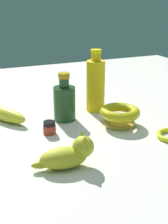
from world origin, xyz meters
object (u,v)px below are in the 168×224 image
object	(u,v)px
bottle_tall	(96,85)
cat_figurine	(69,154)
nail_polish_jar	(49,128)
bottle_short	(64,102)
bowl	(120,114)
banana	(5,114)

from	to	relation	value
bottle_tall	cat_figurine	world-z (taller)	bottle_tall
bottle_tall	nail_polish_jar	xyz separation A→B (m)	(-0.22, -0.13, -0.08)
cat_figurine	bottle_short	world-z (taller)	bottle_short
bowl	bottle_tall	bearing A→B (deg)	94.51
bottle_short	bowl	bearing A→B (deg)	-38.12
bottle_tall	bottle_short	world-z (taller)	bottle_tall
bowl	cat_figurine	size ratio (longest dim) A/B	0.83
nail_polish_jar	cat_figurine	distance (m)	0.21
nail_polish_jar	bottle_short	size ratio (longest dim) A/B	0.24
banana	bottle_short	bearing A→B (deg)	39.51
cat_figurine	bottle_short	distance (m)	0.32
bottle_tall	cat_figurine	xyz separation A→B (m)	(-0.24, -0.34, -0.06)
banana	bowl	world-z (taller)	bowl
bottle_tall	bowl	distance (m)	0.17
nail_polish_jar	bowl	distance (m)	0.23
nail_polish_jar	bowl	bearing A→B (deg)	-6.35
bottle_tall	bottle_short	bearing A→B (deg)	-162.90
nail_polish_jar	bottle_short	xyz separation A→B (m)	(0.08, 0.09, 0.05)
banana	cat_figurine	xyz separation A→B (m)	(0.09, -0.37, 0.01)
nail_polish_jar	cat_figurine	bearing A→B (deg)	-94.51
nail_polish_jar	bowl	size ratio (longest dim) A/B	0.30
bottle_tall	banana	size ratio (longest dim) A/B	1.20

